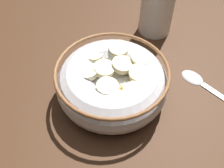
{
  "coord_description": "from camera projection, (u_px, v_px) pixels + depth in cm",
  "views": [
    {
      "loc": [
        -28.4,
        5.4,
        37.96
      ],
      "look_at": [
        0.0,
        0.0,
        3.0
      ],
      "focal_mm": 44.02,
      "sensor_mm": 36.0,
      "label": 1
    }
  ],
  "objects": [
    {
      "name": "ground_plane",
      "position": [
        112.0,
        98.0,
        0.48
      ],
      "size": [
        118.2,
        118.2,
        2.0
      ],
      "primitive_type": "cube",
      "color": "#472B19"
    },
    {
      "name": "spoon",
      "position": [
        201.0,
        82.0,
        0.49
      ],
      "size": [
        12.82,
        9.2,
        0.8
      ],
      "color": "silver",
      "rests_on": "ground_plane"
    },
    {
      "name": "coffee_mug",
      "position": [
        156.0,
        9.0,
        0.55
      ],
      "size": [
        9.82,
        6.64,
        9.91
      ],
      "color": "white",
      "rests_on": "ground_plane"
    },
    {
      "name": "cereal_bowl",
      "position": [
        112.0,
        82.0,
        0.45
      ],
      "size": [
        18.41,
        18.41,
        6.91
      ],
      "color": "silver",
      "rests_on": "ground_plane"
    }
  ]
}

